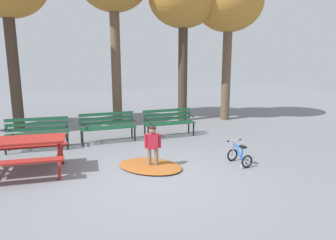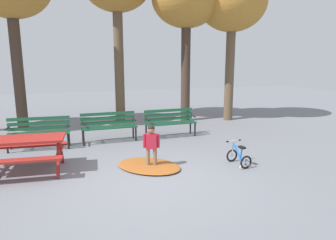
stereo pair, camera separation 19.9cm
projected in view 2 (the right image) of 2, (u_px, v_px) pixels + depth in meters
ground at (150, 180)px, 6.04m from camera, size 36.00×36.00×0.00m
picnic_table at (20, 146)px, 6.28m from camera, size 1.92×1.50×0.79m
park_bench_far_left at (39, 130)px, 8.08m from camera, size 1.63×0.56×0.85m
park_bench_left at (109, 124)px, 8.83m from camera, size 1.60×0.47×0.85m
park_bench_right at (170, 120)px, 9.40m from camera, size 1.60×0.47×0.85m
child_standing at (151, 143)px, 6.61m from camera, size 0.36×0.23×0.97m
kids_bicycle at (239, 157)px, 6.84m from camera, size 0.41×0.59×0.54m
leaf_pile at (149, 166)px, 6.73m from camera, size 1.79×1.80×0.07m
tree_right at (186, 0)px, 11.08m from camera, size 2.60×2.60×5.75m
tree_far_right at (232, 4)px, 11.30m from camera, size 2.60×2.60×5.62m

